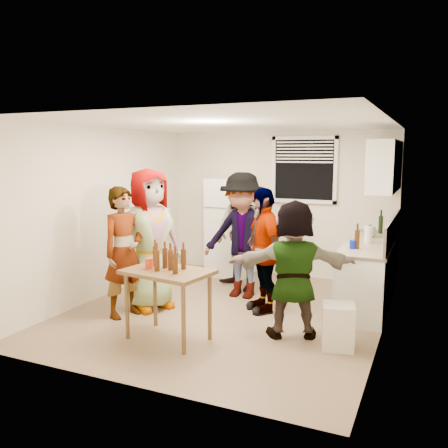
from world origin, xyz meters
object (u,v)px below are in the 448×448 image
at_px(wine_bottle, 380,233).
at_px(guest_back_left, 238,289).
at_px(blue_cup, 353,249).
at_px(guest_grey, 151,308).
at_px(beer_bottle_counter, 357,249).
at_px(refrigerator, 231,227).
at_px(serving_table, 169,339).
at_px(beer_bottle_table, 157,271).
at_px(kettle, 370,237).
at_px(guest_stripe, 126,315).
at_px(guest_orange, 292,336).
at_px(red_cup, 149,269).
at_px(trash_bin, 338,326).
at_px(guest_back_right, 242,296).
at_px(guest_black, 263,310).

bearing_deg(wine_bottle, guest_back_left, -157.11).
bearing_deg(blue_cup, guest_grey, -162.77).
distance_m(beer_bottle_counter, blue_cup, 0.05).
xyz_separation_m(refrigerator, serving_table, (0.52, -3.02, -0.85)).
bearing_deg(wine_bottle, beer_bottle_table, -123.31).
distance_m(refrigerator, kettle, 2.43).
bearing_deg(refrigerator, guest_stripe, -99.13).
relative_size(beer_bottle_counter, guest_orange, 0.15).
relative_size(wine_bottle, red_cup, 2.19).
bearing_deg(red_cup, guest_back_left, 85.10).
distance_m(trash_bin, guest_back_right, 2.16).
relative_size(wine_bottle, trash_bin, 0.55).
distance_m(guest_stripe, guest_back_left, 1.97).
distance_m(guest_stripe, guest_orange, 2.22).
bearing_deg(serving_table, guest_back_right, 85.08).
bearing_deg(guest_back_left, guest_black, -18.92).
distance_m(refrigerator, serving_table, 3.18).
bearing_deg(beer_bottle_counter, wine_bottle, 83.81).
height_order(beer_bottle_table, guest_orange, beer_bottle_table).
relative_size(guest_grey, guest_black, 1.15).
height_order(red_cup, guest_grey, red_cup).
bearing_deg(guest_stripe, red_cup, -107.89).
distance_m(refrigerator, guest_orange, 3.08).
distance_m(trash_bin, guest_black, 1.47).
bearing_deg(guest_grey, guest_black, -43.76).
bearing_deg(guest_back_left, guest_stripe, -85.81).
bearing_deg(wine_bottle, kettle, -102.82).
distance_m(refrigerator, wine_bottle, 2.50).
bearing_deg(blue_cup, beer_bottle_counter, 24.42).
bearing_deg(beer_bottle_counter, guest_back_left, 164.15).
bearing_deg(kettle, guest_grey, -167.13).
height_order(refrigerator, guest_grey, refrigerator).
height_order(wine_bottle, guest_stripe, wine_bottle).
distance_m(guest_grey, guest_black, 1.55).
distance_m(red_cup, guest_grey, 1.33).
xyz_separation_m(serving_table, guest_back_right, (0.16, 1.87, 0.00)).
relative_size(red_cup, guest_back_left, 0.07).
bearing_deg(beer_bottle_table, guest_orange, 28.83).
bearing_deg(blue_cup, beer_bottle_table, -137.00).
bearing_deg(beer_bottle_counter, guest_back_right, 173.82).
height_order(trash_bin, red_cup, red_cup).
xyz_separation_m(wine_bottle, blue_cup, (-0.20, -1.40, 0.00)).
relative_size(refrigerator, guest_grey, 0.88).
bearing_deg(guest_back_left, kettle, 43.27).
xyz_separation_m(refrigerator, blue_cup, (2.30, -1.35, 0.05)).
distance_m(wine_bottle, guest_black, 2.32).
distance_m(refrigerator, guest_black, 2.19).
bearing_deg(beer_bottle_counter, red_cup, -140.28).
xyz_separation_m(blue_cup, guest_black, (-1.12, -0.28, -0.90)).
height_order(kettle, guest_black, kettle).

